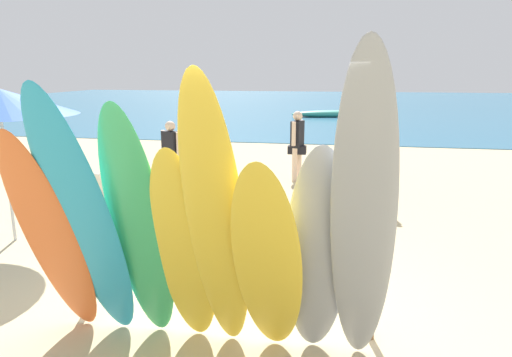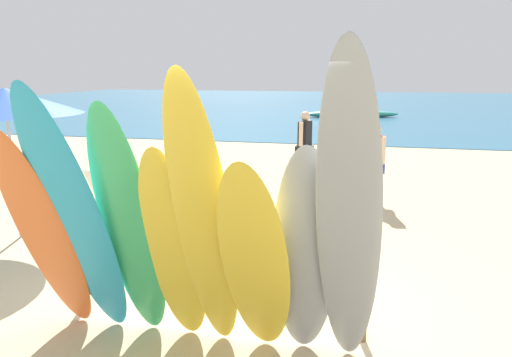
# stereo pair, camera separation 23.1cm
# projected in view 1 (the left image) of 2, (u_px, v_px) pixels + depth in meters

# --- Properties ---
(ground) EXTENTS (60.00, 60.00, 0.00)m
(ground) POSITION_uv_depth(u_px,v_px,m) (312.00, 136.00, 18.12)
(ground) COLOR #D3BC8C
(ocean_water) EXTENTS (60.00, 40.00, 0.02)m
(ocean_water) POSITION_uv_depth(u_px,v_px,m) (328.00, 104.00, 35.17)
(ocean_water) COLOR teal
(ocean_water) RESTS_ON ground
(surfboard_rack) EXTENTS (2.99, 0.07, 0.78)m
(surfboard_rack) POSITION_uv_depth(u_px,v_px,m) (220.00, 267.00, 4.56)
(surfboard_rack) COLOR brown
(surfboard_rack) RESTS_ON ground
(surfboard_orange_0) EXTENTS (0.56, 0.93, 2.05)m
(surfboard_orange_0) POSITION_uv_depth(u_px,v_px,m) (52.00, 240.00, 4.08)
(surfboard_orange_0) COLOR orange
(surfboard_orange_0) RESTS_ON ground
(surfboard_teal_1) EXTENTS (0.61, 1.08, 2.40)m
(surfboard_teal_1) POSITION_uv_depth(u_px,v_px,m) (86.00, 226.00, 3.91)
(surfboard_teal_1) COLOR #289EC6
(surfboard_teal_1) RESTS_ON ground
(surfboard_green_2) EXTENTS (0.52, 0.88, 2.26)m
(surfboard_green_2) POSITION_uv_depth(u_px,v_px,m) (140.00, 232.00, 3.97)
(surfboard_green_2) COLOR #38B266
(surfboard_green_2) RESTS_ON ground
(surfboard_yellow_3) EXTENTS (0.50, 0.74, 1.91)m
(surfboard_yellow_3) POSITION_uv_depth(u_px,v_px,m) (185.00, 252.00, 3.99)
(surfboard_yellow_3) COLOR yellow
(surfboard_yellow_3) RESTS_ON ground
(surfboard_yellow_4) EXTENTS (0.50, 1.01, 2.50)m
(surfboard_yellow_4) POSITION_uv_depth(u_px,v_px,m) (217.00, 227.00, 3.73)
(surfboard_yellow_4) COLOR yellow
(surfboard_yellow_4) RESTS_ON ground
(surfboard_yellow_5) EXTENTS (0.59, 0.93, 1.87)m
(surfboard_yellow_5) POSITION_uv_depth(u_px,v_px,m) (268.00, 266.00, 3.77)
(surfboard_yellow_5) COLOR yellow
(surfboard_yellow_5) RESTS_ON ground
(surfboard_grey_6) EXTENTS (0.58, 0.79, 1.97)m
(surfboard_grey_6) POSITION_uv_depth(u_px,v_px,m) (317.00, 258.00, 3.79)
(surfboard_grey_6) COLOR #999EA3
(surfboard_grey_6) RESTS_ON ground
(surfboard_grey_7) EXTENTS (0.55, 1.15, 2.68)m
(surfboard_grey_7) POSITION_uv_depth(u_px,v_px,m) (363.00, 227.00, 3.45)
(surfboard_grey_7) COLOR #999EA3
(surfboard_grey_7) RESTS_ON ground
(beachgoer_by_water) EXTENTS (0.41, 0.58, 1.56)m
(beachgoer_by_water) POSITION_uv_depth(u_px,v_px,m) (297.00, 141.00, 10.66)
(beachgoer_by_water) COLOR beige
(beachgoer_by_water) RESTS_ON ground
(beachgoer_photographing) EXTENTS (0.49, 0.36, 1.47)m
(beachgoer_photographing) POSITION_uv_depth(u_px,v_px,m) (171.00, 152.00, 9.46)
(beachgoer_photographing) COLOR beige
(beachgoer_photographing) RESTS_ON ground
(beachgoer_strolling) EXTENTS (0.39, 0.47, 1.48)m
(beachgoer_strolling) POSITION_uv_depth(u_px,v_px,m) (368.00, 157.00, 8.93)
(beachgoer_strolling) COLOR beige
(beachgoer_strolling) RESTS_ON ground
(beach_chair_red) EXTENTS (0.68, 0.82, 0.81)m
(beach_chair_red) POSITION_uv_depth(u_px,v_px,m) (88.00, 195.00, 7.87)
(beach_chair_red) COLOR #B7B7BC
(beach_chair_red) RESTS_ON ground
(distant_boat) EXTENTS (5.01, 2.01, 0.40)m
(distant_boat) POSITION_uv_depth(u_px,v_px,m) (338.00, 114.00, 25.17)
(distant_boat) COLOR teal
(distant_boat) RESTS_ON ground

